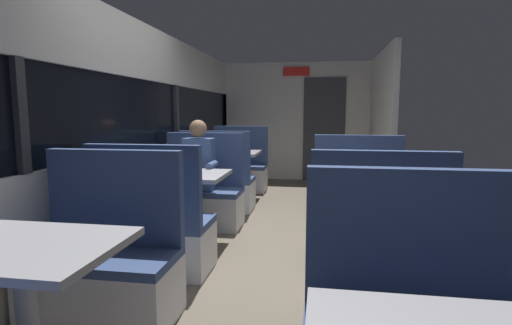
# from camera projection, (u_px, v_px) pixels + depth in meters

# --- Properties ---
(ground_plane) EXTENTS (3.30, 9.20, 0.02)m
(ground_plane) POSITION_uv_depth(u_px,v_px,m) (268.00, 252.00, 3.85)
(ground_plane) COLOR #665B4C
(carriage_window_panel_left) EXTENTS (0.09, 8.48, 2.30)m
(carriage_window_panel_left) POSITION_uv_depth(u_px,v_px,m) (124.00, 136.00, 3.94)
(carriage_window_panel_left) COLOR beige
(carriage_window_panel_left) RESTS_ON ground_plane
(carriage_end_bulkhead) EXTENTS (2.90, 0.11, 2.30)m
(carriage_end_bulkhead) POSITION_uv_depth(u_px,v_px,m) (299.00, 122.00, 7.80)
(carriage_end_bulkhead) COLOR beige
(carriage_end_bulkhead) RESTS_ON ground_plane
(carriage_aisle_panel_right) EXTENTS (0.08, 2.40, 2.30)m
(carriage_aisle_panel_right) POSITION_uv_depth(u_px,v_px,m) (381.00, 124.00, 6.41)
(carriage_aisle_panel_right) COLOR beige
(carriage_aisle_panel_right) RESTS_ON ground_plane
(dining_table_near_window) EXTENTS (0.90, 0.70, 0.74)m
(dining_table_near_window) POSITION_uv_depth(u_px,v_px,m) (23.00, 264.00, 1.86)
(dining_table_near_window) COLOR #9E9EA3
(dining_table_near_window) RESTS_ON ground_plane
(bench_near_window_facing_entry) EXTENTS (0.95, 0.50, 1.10)m
(bench_near_window_facing_entry) POSITION_uv_depth(u_px,v_px,m) (105.00, 269.00, 2.59)
(bench_near_window_facing_entry) COLOR silver
(bench_near_window_facing_entry) RESTS_ON ground_plane
(dining_table_mid_window) EXTENTS (0.90, 0.70, 0.74)m
(dining_table_mid_window) POSITION_uv_depth(u_px,v_px,m) (181.00, 183.00, 3.98)
(dining_table_mid_window) COLOR #9E9EA3
(dining_table_mid_window) RESTS_ON ground_plane
(bench_mid_window_facing_end) EXTENTS (0.95, 0.50, 1.10)m
(bench_mid_window_facing_end) POSITION_uv_depth(u_px,v_px,m) (154.00, 234.00, 3.34)
(bench_mid_window_facing_end) COLOR silver
(bench_mid_window_facing_end) RESTS_ON ground_plane
(bench_mid_window_facing_entry) EXTENTS (0.95, 0.50, 1.10)m
(bench_mid_window_facing_entry) POSITION_uv_depth(u_px,v_px,m) (202.00, 198.00, 4.70)
(bench_mid_window_facing_entry) COLOR silver
(bench_mid_window_facing_entry) RESTS_ON ground_plane
(dining_table_far_window) EXTENTS (0.90, 0.70, 0.74)m
(dining_table_far_window) POSITION_uv_depth(u_px,v_px,m) (230.00, 158.00, 6.10)
(dining_table_far_window) COLOR #9E9EA3
(dining_table_far_window) RESTS_ON ground_plane
(bench_far_window_facing_end) EXTENTS (0.95, 0.50, 1.10)m
(bench_far_window_facing_end) POSITION_uv_depth(u_px,v_px,m) (218.00, 186.00, 5.45)
(bench_far_window_facing_end) COLOR silver
(bench_far_window_facing_end) RESTS_ON ground_plane
(bench_far_window_facing_entry) EXTENTS (0.95, 0.50, 1.10)m
(bench_far_window_facing_entry) POSITION_uv_depth(u_px,v_px,m) (239.00, 171.00, 6.82)
(bench_far_window_facing_entry) COLOR silver
(bench_far_window_facing_entry) RESTS_ON ground_plane
(dining_table_rear_aisle) EXTENTS (0.90, 0.70, 0.74)m
(dining_table_rear_aisle) POSITION_uv_depth(u_px,v_px,m) (367.00, 193.00, 3.50)
(dining_table_rear_aisle) COLOR #9E9EA3
(dining_table_rear_aisle) RESTS_ON ground_plane
(bench_rear_aisle_facing_end) EXTENTS (0.95, 0.50, 1.10)m
(bench_rear_aisle_facing_end) POSITION_uv_depth(u_px,v_px,m) (376.00, 255.00, 2.86)
(bench_rear_aisle_facing_end) COLOR silver
(bench_rear_aisle_facing_end) RESTS_ON ground_plane
(bench_rear_aisle_facing_entry) EXTENTS (0.95, 0.50, 1.10)m
(bench_rear_aisle_facing_entry) POSITION_uv_depth(u_px,v_px,m) (358.00, 208.00, 4.22)
(bench_rear_aisle_facing_entry) COLOR silver
(bench_rear_aisle_facing_entry) RESTS_ON ground_plane
(seated_passenger) EXTENTS (0.47, 0.55, 1.26)m
(seated_passenger) POSITION_uv_depth(u_px,v_px,m) (200.00, 182.00, 4.61)
(seated_passenger) COLOR #26262D
(seated_passenger) RESTS_ON ground_plane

